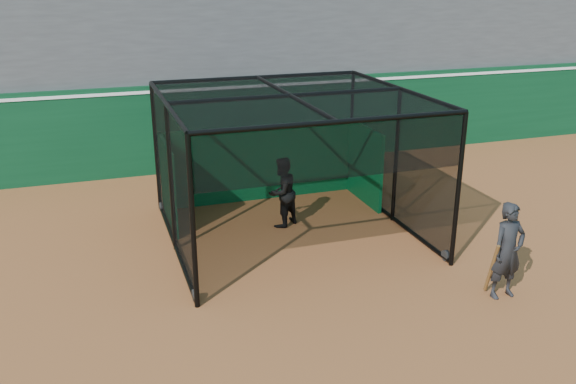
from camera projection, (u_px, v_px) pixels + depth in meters
name	position (u px, v px, depth m)	size (l,w,h in m)	color
ground	(306.00, 310.00, 10.32)	(120.00, 120.00, 0.00)	brown
outfield_wall	(205.00, 124.00, 17.48)	(50.00, 0.50, 2.50)	#0A3B1E
grandstand	(178.00, 3.00, 19.77)	(50.00, 7.85, 8.95)	#4C4C4F
batting_cage	(290.00, 167.00, 12.84)	(5.09, 4.98, 3.04)	black
batter	(282.00, 192.00, 13.52)	(0.77, 0.60, 1.59)	black
on_deck_player	(508.00, 251.00, 10.48)	(0.66, 0.47, 1.74)	black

